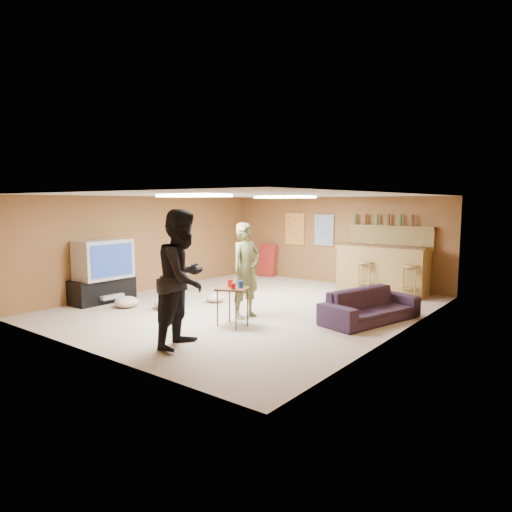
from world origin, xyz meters
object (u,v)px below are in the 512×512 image
Objects in this scene: tv_body at (103,259)px; sofa at (370,306)px; bar_counter at (382,269)px; person_olive at (246,270)px; tray_table at (232,307)px; person_black at (183,278)px.

tv_body is 0.58× the size of sofa.
person_olive is (-1.05, -3.63, 0.30)m from bar_counter.
tray_table is at bearing 3.64° from tv_body.
tv_body is 0.55× the size of bar_counter.
tray_table is (-0.84, -4.24, -0.22)m from bar_counter.
tv_body reaches higher than tray_table.
bar_counter is at bearing -9.50° from person_olive.
bar_counter is 1.05× the size of sofa.
bar_counter is 1.02× the size of person_black.
sofa is at bearing 45.59° from tray_table.
person_olive reaches higher than sofa.
tv_body is 3.56m from person_black.
person_olive reaches higher than bar_counter.
bar_counter is 5.51m from person_black.
person_black is 1.04× the size of sofa.
tv_body is 6.09m from bar_counter.
person_black is (0.32, -1.81, 0.13)m from person_olive.
person_olive is at bearing 14.85° from tv_body.
person_black is at bearing -16.13° from tv_body.
tv_body is at bearing -176.36° from tray_table.
tray_table is (-0.11, 1.20, -0.66)m from person_black.
person_black is 3.38m from sofa.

